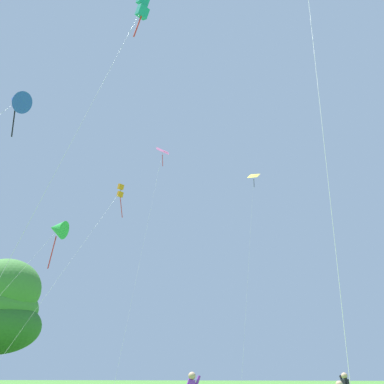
{
  "coord_description": "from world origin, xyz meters",
  "views": [
    {
      "loc": [
        -1.49,
        -2.69,
        1.65
      ],
      "look_at": [
        -7.4,
        25.73,
        15.02
      ],
      "focal_mm": 37.56,
      "sensor_mm": 36.0,
      "label": 1
    }
  ],
  "objects_px": {
    "kite_orange_box": "(120,193)",
    "kite_yellow_diamond": "(253,187)",
    "kite_blue_delta": "(17,101)",
    "kite_green_small": "(57,229)",
    "kite_teal_box": "(142,7)",
    "kite_pink_low": "(161,159)"
  },
  "relations": [
    {
      "from": "kite_blue_delta",
      "to": "kite_pink_low",
      "type": "bearing_deg",
      "value": 85.15
    },
    {
      "from": "kite_orange_box",
      "to": "kite_teal_box",
      "type": "height_order",
      "value": "kite_teal_box"
    },
    {
      "from": "kite_orange_box",
      "to": "kite_yellow_diamond",
      "type": "xyz_separation_m",
      "value": [
        11.4,
        12.23,
        5.2
      ]
    },
    {
      "from": "kite_teal_box",
      "to": "kite_blue_delta",
      "type": "bearing_deg",
      "value": 173.12
    },
    {
      "from": "kite_green_small",
      "to": "kite_blue_delta",
      "type": "bearing_deg",
      "value": -79.59
    },
    {
      "from": "kite_orange_box",
      "to": "kite_yellow_diamond",
      "type": "bearing_deg",
      "value": 47.0
    },
    {
      "from": "kite_orange_box",
      "to": "kite_green_small",
      "type": "relative_size",
      "value": 1.37
    },
    {
      "from": "kite_yellow_diamond",
      "to": "kite_teal_box",
      "type": "bearing_deg",
      "value": -100.18
    },
    {
      "from": "kite_orange_box",
      "to": "kite_blue_delta",
      "type": "bearing_deg",
      "value": -95.86
    },
    {
      "from": "kite_green_small",
      "to": "kite_yellow_diamond",
      "type": "height_order",
      "value": "kite_yellow_diamond"
    },
    {
      "from": "kite_orange_box",
      "to": "kite_green_small",
      "type": "distance_m",
      "value": 6.97
    },
    {
      "from": "kite_pink_low",
      "to": "kite_teal_box",
      "type": "xyz_separation_m",
      "value": [
        5.96,
        -24.88,
        -4.02
      ]
    },
    {
      "from": "kite_blue_delta",
      "to": "kite_yellow_diamond",
      "type": "bearing_deg",
      "value": 63.6
    },
    {
      "from": "kite_green_small",
      "to": "kite_yellow_diamond",
      "type": "relative_size",
      "value": 0.54
    },
    {
      "from": "kite_yellow_diamond",
      "to": "kite_blue_delta",
      "type": "xyz_separation_m",
      "value": [
        -12.79,
        -25.75,
        -5.02
      ]
    },
    {
      "from": "kite_green_small",
      "to": "kite_pink_low",
      "type": "xyz_separation_m",
      "value": [
        3.75,
        14.54,
        13.75
      ]
    },
    {
      "from": "kite_yellow_diamond",
      "to": "kite_blue_delta",
      "type": "height_order",
      "value": "kite_yellow_diamond"
    },
    {
      "from": "kite_green_small",
      "to": "kite_pink_low",
      "type": "distance_m",
      "value": 20.36
    },
    {
      "from": "kite_green_small",
      "to": "kite_teal_box",
      "type": "relative_size",
      "value": 0.56
    },
    {
      "from": "kite_yellow_diamond",
      "to": "kite_teal_box",
      "type": "height_order",
      "value": "kite_yellow_diamond"
    },
    {
      "from": "kite_pink_low",
      "to": "kite_blue_delta",
      "type": "bearing_deg",
      "value": -94.85
    },
    {
      "from": "kite_teal_box",
      "to": "kite_yellow_diamond",
      "type": "bearing_deg",
      "value": 79.82
    }
  ]
}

